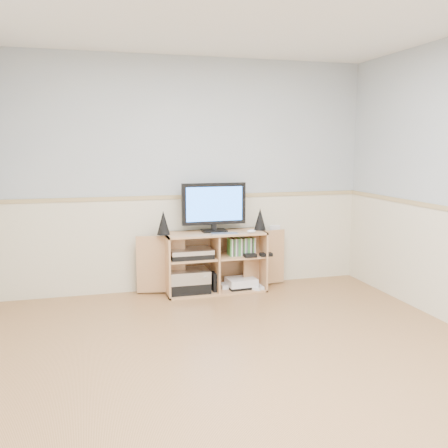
{
  "coord_description": "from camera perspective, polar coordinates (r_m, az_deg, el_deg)",
  "views": [
    {
      "loc": [
        -1.08,
        -3.07,
        1.57
      ],
      "look_at": [
        0.11,
        1.2,
        0.87
      ],
      "focal_mm": 40.0,
      "sensor_mm": 36.0,
      "label": 1
    }
  ],
  "objects": [
    {
      "name": "room",
      "position": [
        3.37,
        2.19,
        2.91
      ],
      "size": [
        4.04,
        4.54,
        2.54
      ],
      "color": "#B17F4E",
      "rests_on": "ground"
    },
    {
      "name": "mouse",
      "position": [
        5.3,
        3.16,
        -0.84
      ],
      "size": [
        0.11,
        0.08,
        0.04
      ],
      "primitive_type": "ellipsoid",
      "rotation": [
        0.0,
        0.0,
        0.16
      ],
      "color": "white",
      "rests_on": "media_cabinet"
    },
    {
      "name": "speaker_left",
      "position": [
        5.23,
        -6.95,
        0.16
      ],
      "size": [
        0.14,
        0.14,
        0.25
      ],
      "primitive_type": "cone",
      "color": "black",
      "rests_on": "media_cabinet"
    },
    {
      "name": "av_components",
      "position": [
        5.36,
        -4.04,
        -5.65
      ],
      "size": [
        0.52,
        0.33,
        0.47
      ],
      "color": "black",
      "rests_on": "media_cabinet"
    },
    {
      "name": "speaker_right",
      "position": [
        5.48,
        4.14,
        0.57
      ],
      "size": [
        0.13,
        0.13,
        0.24
      ],
      "primitive_type": "cone",
      "color": "black",
      "rests_on": "media_cabinet"
    },
    {
      "name": "keyboard",
      "position": [
        5.22,
        0.07,
        -1.12
      ],
      "size": [
        0.29,
        0.14,
        0.01
      ],
      "primitive_type": "cube",
      "rotation": [
        0.0,
        0.0,
        -0.09
      ],
      "color": "silver",
      "rests_on": "media_cabinet"
    },
    {
      "name": "monitor",
      "position": [
        5.34,
        -1.16,
        2.15
      ],
      "size": [
        0.7,
        0.18,
        0.53
      ],
      "color": "black",
      "rests_on": "media_cabinet"
    },
    {
      "name": "media_cabinet",
      "position": [
        5.45,
        -1.15,
        -4.17
      ],
      "size": [
        1.67,
        0.4,
        0.65
      ],
      "color": "tan",
      "rests_on": "floor"
    },
    {
      "name": "game_consoles",
      "position": [
        5.53,
        1.83,
        -6.78
      ],
      "size": [
        0.45,
        0.3,
        0.11
      ],
      "color": "white",
      "rests_on": "media_cabinet"
    },
    {
      "name": "game_cases",
      "position": [
        5.43,
        1.99,
        -2.57
      ],
      "size": [
        0.28,
        0.13,
        0.19
      ],
      "primitive_type": "cube",
      "color": "#3F8C3F",
      "rests_on": "media_cabinet"
    },
    {
      "name": "wall_outlet",
      "position": [
        5.77,
        5.81,
        -0.74
      ],
      "size": [
        0.12,
        0.03,
        0.12
      ],
      "primitive_type": "cube",
      "color": "white",
      "rests_on": "wall_back"
    }
  ]
}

